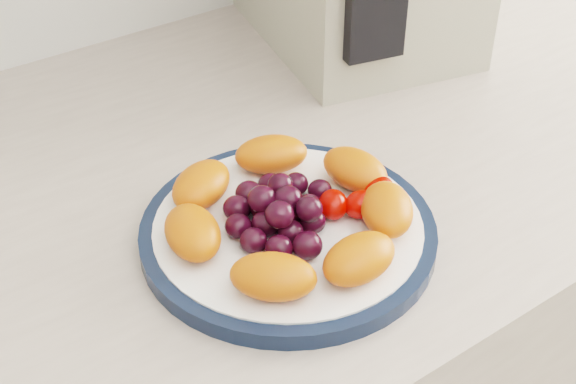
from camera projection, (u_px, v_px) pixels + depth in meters
plate_rim at (288, 233)px, 0.67m from camera, size 0.25×0.25×0.01m
plate_face at (288, 232)px, 0.67m from camera, size 0.22×0.22×0.02m
fruit_plate at (294, 209)px, 0.65m from camera, size 0.21×0.21×0.04m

